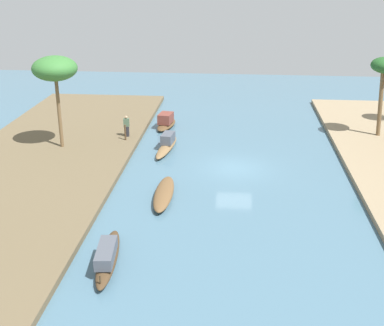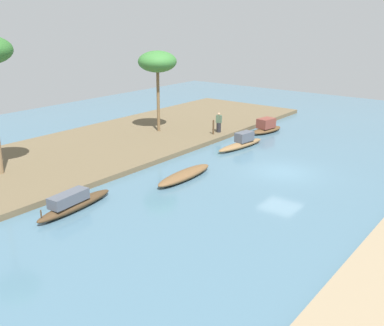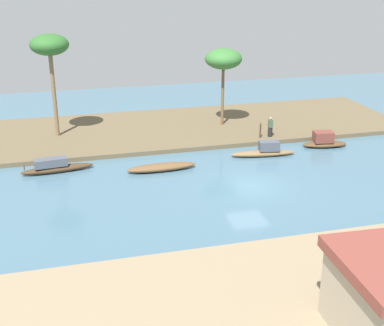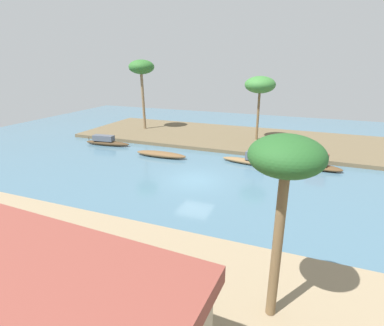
{
  "view_description": "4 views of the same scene",
  "coord_description": "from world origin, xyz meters",
  "views": [
    {
      "loc": [
        31.82,
        -0.11,
        13.03
      ],
      "look_at": [
        1.35,
        -2.85,
        0.81
      ],
      "focal_mm": 46.64,
      "sensor_mm": 36.0,
      "label": 1
    },
    {
      "loc": [
        25.7,
        12.42,
        9.69
      ],
      "look_at": [
        3.8,
        -4.59,
        0.66
      ],
      "focal_mm": 42.05,
      "sensor_mm": 36.0,
      "label": 2
    },
    {
      "loc": [
        11.74,
        30.07,
        13.98
      ],
      "look_at": [
        3.19,
        -2.7,
        0.97
      ],
      "focal_mm": 49.16,
      "sensor_mm": 36.0,
      "label": 3
    },
    {
      "loc": [
        -7.65,
        19.9,
        8.5
      ],
      "look_at": [
        1.0,
        -1.88,
        0.64
      ],
      "focal_mm": 28.38,
      "sensor_mm": 36.0,
      "label": 4
    }
  ],
  "objects": [
    {
      "name": "sampan_open_hull",
      "position": [
        -3.22,
        -5.16,
        0.41
      ],
      "size": [
        5.09,
        1.49,
        1.18
      ],
      "rotation": [
        0.0,
        0.0,
        -0.12
      ],
      "color": "brown",
      "rests_on": "river_water"
    },
    {
      "name": "sampan_downstream_large",
      "position": [
        12.37,
        -5.8,
        0.42
      ],
      "size": [
        5.13,
        1.38,
        1.07
      ],
      "rotation": [
        0.0,
        0.0,
        0.1
      ],
      "color": "#47331E",
      "rests_on": "river_water"
    },
    {
      "name": "river_water",
      "position": [
        0.0,
        0.0,
        0.0
      ],
      "size": [
        63.22,
        63.22,
        0.0
      ],
      "primitive_type": "plane",
      "color": "#476B7F",
      "rests_on": "ground"
    },
    {
      "name": "riverbank_left",
      "position": [
        0.0,
        -13.45,
        0.18
      ],
      "size": [
        36.32,
        11.83,
        0.35
      ],
      "primitive_type": "cube",
      "color": "brown",
      "rests_on": "ground"
    },
    {
      "name": "mooring_post",
      "position": [
        -4.16,
        -8.52,
        0.96
      ],
      "size": [
        0.14,
        0.14,
        1.22
      ],
      "primitive_type": "cylinder",
      "color": "#4C3823",
      "rests_on": "riverbank_left"
    },
    {
      "name": "person_on_near_bank",
      "position": [
        -5.07,
        -8.61,
        1.08
      ],
      "size": [
        0.43,
        0.48,
        1.67
      ],
      "rotation": [
        0.0,
        0.0,
        1.71
      ],
      "color": "#232328",
      "rests_on": "riverbank_left"
    },
    {
      "name": "palm_tree_left_near",
      "position": [
        -2.26,
        -12.9,
        6.14
      ],
      "size": [
        3.19,
        3.19,
        6.73
      ],
      "color": "brown",
      "rests_on": "riverbank_left"
    },
    {
      "name": "sampan_with_tall_canopy",
      "position": [
        5.05,
        -4.21,
        0.27
      ],
      "size": [
        5.03,
        1.21,
        0.54
      ],
      "rotation": [
        0.0,
        0.0,
        0.02
      ],
      "color": "brown",
      "rests_on": "river_water"
    },
    {
      "name": "sampan_with_red_awning",
      "position": [
        -8.65,
        -5.97,
        0.48
      ],
      "size": [
        3.75,
        1.74,
        1.28
      ],
      "rotation": [
        0.0,
        0.0,
        -0.15
      ],
      "color": "brown",
      "rests_on": "river_water"
    }
  ]
}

